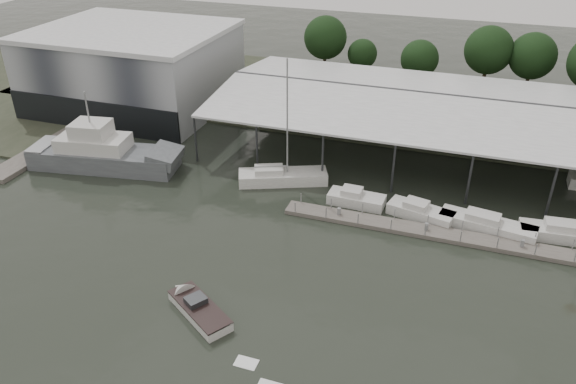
% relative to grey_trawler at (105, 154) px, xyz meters
% --- Properties ---
extents(ground, '(200.00, 200.00, 0.00)m').
position_rel_grey_trawler_xyz_m(ground, '(20.72, -11.93, -1.58)').
color(ground, '#222820').
rests_on(ground, ground).
extents(land_strip_far, '(140.00, 30.00, 0.30)m').
position_rel_grey_trawler_xyz_m(land_strip_far, '(20.72, 30.07, -1.48)').
color(land_strip_far, '#3B3E2F').
rests_on(land_strip_far, ground).
extents(land_strip_west, '(20.00, 40.00, 0.30)m').
position_rel_grey_trawler_xyz_m(land_strip_west, '(-19.28, 18.07, -1.48)').
color(land_strip_west, '#3B3E2F').
rests_on(land_strip_west, ground).
extents(storage_warehouse, '(24.50, 20.50, 10.50)m').
position_rel_grey_trawler_xyz_m(storage_warehouse, '(-7.28, 18.01, 3.71)').
color(storage_warehouse, '#989CA2').
rests_on(storage_warehouse, ground).
extents(covered_boat_shed, '(58.24, 24.00, 6.96)m').
position_rel_grey_trawler_xyz_m(covered_boat_shed, '(37.72, 16.07, 4.55)').
color(covered_boat_shed, silver).
rests_on(covered_boat_shed, ground).
extents(trawler_dock, '(3.00, 18.00, 0.50)m').
position_rel_grey_trawler_xyz_m(trawler_dock, '(-9.28, 2.07, -1.33)').
color(trawler_dock, slate).
rests_on(trawler_dock, ground).
extents(floating_dock, '(28.00, 2.00, 1.40)m').
position_rel_grey_trawler_xyz_m(floating_dock, '(35.72, -1.93, -1.38)').
color(floating_dock, slate).
rests_on(floating_dock, ground).
extents(grey_trawler, '(17.00, 7.16, 8.84)m').
position_rel_grey_trawler_xyz_m(grey_trawler, '(0.00, 0.00, 0.00)').
color(grey_trawler, slate).
rests_on(grey_trawler, ground).
extents(white_sailboat, '(9.40, 5.95, 13.28)m').
position_rel_grey_trawler_xyz_m(white_sailboat, '(19.31, 2.93, -0.92)').
color(white_sailboat, white).
rests_on(white_sailboat, ground).
extents(speedboat_underway, '(15.61, 10.59, 2.00)m').
position_rel_grey_trawler_xyz_m(speedboat_underway, '(20.04, -17.80, -1.19)').
color(speedboat_underway, white).
rests_on(speedboat_underway, ground).
extents(moored_cruiser_0, '(5.51, 2.40, 1.70)m').
position_rel_grey_trawler_xyz_m(moored_cruiser_0, '(27.63, 1.06, -0.97)').
color(moored_cruiser_0, white).
rests_on(moored_cruiser_0, ground).
extents(moored_cruiser_1, '(6.42, 3.56, 1.70)m').
position_rel_grey_trawler_xyz_m(moored_cruiser_1, '(33.84, 0.63, -0.97)').
color(moored_cruiser_1, white).
rests_on(moored_cruiser_1, ground).
extents(moored_cruiser_2, '(8.64, 3.55, 1.70)m').
position_rel_grey_trawler_xyz_m(moored_cruiser_2, '(39.78, 0.38, -0.97)').
color(moored_cruiser_2, white).
rests_on(moored_cruiser_2, ground).
extents(moored_cruiser_3, '(7.81, 2.84, 1.70)m').
position_rel_grey_trawler_xyz_m(moored_cruiser_3, '(46.29, 1.11, -0.97)').
color(moored_cruiser_3, white).
rests_on(moored_cruiser_3, ground).
extents(horizon_tree_line, '(68.09, 10.56, 10.79)m').
position_rel_grey_trawler_xyz_m(horizon_tree_line, '(42.14, 36.14, 4.54)').
color(horizon_tree_line, black).
rests_on(horizon_tree_line, ground).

